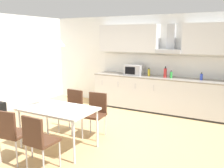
% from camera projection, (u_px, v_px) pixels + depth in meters
% --- Properties ---
extents(ground_plane, '(8.80, 8.21, 0.02)m').
position_uv_depth(ground_plane, '(88.00, 139.00, 4.91)').
color(ground_plane, tan).
extents(wall_back, '(7.04, 0.10, 2.55)m').
position_uv_depth(wall_back, '(143.00, 62.00, 7.08)').
color(wall_back, white).
rests_on(wall_back, ground_plane).
extents(kitchen_counter, '(4.07, 0.65, 0.93)m').
position_uv_depth(kitchen_counter, '(166.00, 95.00, 6.52)').
color(kitchen_counter, '#333333').
rests_on(kitchen_counter, ground_plane).
extents(backsplash_tile, '(4.05, 0.02, 0.55)m').
position_uv_depth(backsplash_tile, '(171.00, 66.00, 6.64)').
color(backsplash_tile, silver).
rests_on(backsplash_tile, kitchen_counter).
extents(upper_wall_cabinets, '(4.05, 0.40, 0.74)m').
position_uv_depth(upper_wall_cabinets, '(170.00, 39.00, 6.38)').
color(upper_wall_cabinets, silver).
extents(microwave, '(0.48, 0.35, 0.28)m').
position_uv_depth(microwave, '(134.00, 70.00, 6.85)').
color(microwave, '#ADADB2').
rests_on(microwave, kitchen_counter).
extents(bottle_yellow, '(0.06, 0.06, 0.22)m').
position_uv_depth(bottle_yellow, '(149.00, 72.00, 6.69)').
color(bottle_yellow, yellow).
rests_on(bottle_yellow, kitchen_counter).
extents(bottle_blue, '(0.06, 0.06, 0.18)m').
position_uv_depth(bottle_blue, '(201.00, 77.00, 6.07)').
color(bottle_blue, blue).
rests_on(bottle_blue, kitchen_counter).
extents(bottle_green, '(0.06, 0.06, 0.19)m').
position_uv_depth(bottle_green, '(171.00, 75.00, 6.36)').
color(bottle_green, green).
rests_on(bottle_green, kitchen_counter).
extents(bottle_red, '(0.08, 0.08, 0.28)m').
position_uv_depth(bottle_red, '(165.00, 73.00, 6.45)').
color(bottle_red, red).
rests_on(bottle_red, kitchen_counter).
extents(dining_table, '(1.31, 0.80, 0.74)m').
position_uv_depth(dining_table, '(58.00, 111.00, 4.39)').
color(dining_table, silver).
rests_on(dining_table, ground_plane).
extents(chair_near_left, '(0.44, 0.44, 0.87)m').
position_uv_depth(chair_near_left, '(11.00, 131.00, 3.88)').
color(chair_near_left, '#4C2D1E').
rests_on(chair_near_left, ground_plane).
extents(chair_near_right, '(0.41, 0.41, 0.87)m').
position_uv_depth(chair_near_right, '(38.00, 138.00, 3.60)').
color(chair_near_right, '#4C2D1E').
rests_on(chair_near_right, ground_plane).
extents(chair_far_left, '(0.40, 0.40, 0.87)m').
position_uv_depth(chair_far_left, '(72.00, 106.00, 5.23)').
color(chair_far_left, '#4C2D1E').
rests_on(chair_far_left, ground_plane).
extents(chair_far_right, '(0.44, 0.44, 0.87)m').
position_uv_depth(chair_far_right, '(96.00, 110.00, 4.95)').
color(chair_far_right, '#4C2D1E').
rests_on(chair_far_right, ground_plane).
extents(pendant_lamp, '(0.32, 0.32, 0.22)m').
position_uv_depth(pendant_lamp, '(55.00, 39.00, 4.15)').
color(pendant_lamp, silver).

